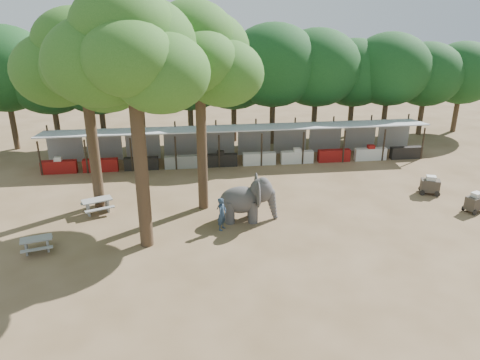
{
  "coord_description": "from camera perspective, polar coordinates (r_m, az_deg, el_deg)",
  "views": [
    {
      "loc": [
        -4.0,
        -18.73,
        11.44
      ],
      "look_at": [
        -1.0,
        5.0,
        2.0
      ],
      "focal_mm": 35.0,
      "sensor_mm": 36.0,
      "label": 1
    }
  ],
  "objects": [
    {
      "name": "cart_front",
      "position": [
        29.64,
        26.75,
        -2.42
      ],
      "size": [
        1.39,
        1.17,
        1.16
      ],
      "rotation": [
        0.0,
        0.0,
        0.4
      ],
      "color": "#332B23",
      "rests_on": "ground"
    },
    {
      "name": "picnic_table_near",
      "position": [
        24.49,
        -23.54,
        -7.05
      ],
      "size": [
        1.7,
        1.59,
        0.71
      ],
      "rotation": [
        0.0,
        0.0,
        0.25
      ],
      "color": "gray",
      "rests_on": "ground"
    },
    {
      "name": "yard_tree_back",
      "position": [
        25.11,
        -5.36,
        14.82
      ],
      "size": [
        7.1,
        6.9,
        11.36
      ],
      "color": "#332316",
      "rests_on": "ground"
    },
    {
      "name": "ground",
      "position": [
        22.31,
        4.22,
        -9.38
      ],
      "size": [
        100.0,
        100.0,
        0.0
      ],
      "primitive_type": "plane",
      "color": "brown",
      "rests_on": "ground"
    },
    {
      "name": "yard_tree_left",
      "position": [
        26.62,
        -18.8,
        13.45
      ],
      "size": [
        7.1,
        6.9,
        11.02
      ],
      "color": "#332316",
      "rests_on": "ground"
    },
    {
      "name": "picnic_table_far",
      "position": [
        27.53,
        -17.0,
        -2.81
      ],
      "size": [
        2.04,
        1.95,
        0.81
      ],
      "rotation": [
        0.0,
        0.0,
        0.38
      ],
      "color": "gray",
      "rests_on": "ground"
    },
    {
      "name": "cart_back",
      "position": [
        31.09,
        22.16,
        -0.57
      ],
      "size": [
        1.41,
        1.18,
        1.18
      ],
      "rotation": [
        0.0,
        0.0,
        -0.37
      ],
      "color": "#332B23",
      "rests_on": "ground"
    },
    {
      "name": "backdrop_trees",
      "position": [
        38.41,
        -1.17,
        12.65
      ],
      "size": [
        46.46,
        5.95,
        8.33
      ],
      "color": "#332316",
      "rests_on": "ground"
    },
    {
      "name": "handler",
      "position": [
        24.36,
        -2.22,
        -4.15
      ],
      "size": [
        0.7,
        0.77,
        1.78
      ],
      "primitive_type": "imported",
      "rotation": [
        0.0,
        0.0,
        1.01
      ],
      "color": "#26384C",
      "rests_on": "ground"
    },
    {
      "name": "vendor_stalls",
      "position": [
        34.39,
        -0.19,
        4.18
      ],
      "size": [
        28.0,
        2.99,
        2.8
      ],
      "color": "#ACADB4",
      "rests_on": "ground"
    },
    {
      "name": "yard_tree_center",
      "position": [
        21.15,
        -13.42,
        14.92
      ],
      "size": [
        7.1,
        6.9,
        12.04
      ],
      "color": "#332316",
      "rests_on": "ground"
    },
    {
      "name": "elephant",
      "position": [
        25.25,
        0.99,
        -2.33
      ],
      "size": [
        3.23,
        2.47,
        2.46
      ],
      "rotation": [
        0.0,
        0.0,
        -0.07
      ],
      "color": "#3B3939",
      "rests_on": "ground"
    }
  ]
}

